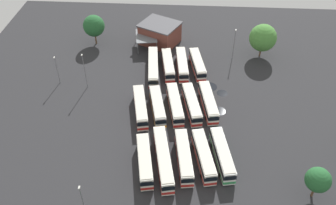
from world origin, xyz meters
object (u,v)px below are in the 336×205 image
Objects in this scene: bus_row0_slot3 at (182,65)px; bus_row1_slot4 at (208,102)px; lamp_post_by_building at (57,69)px; bus_row0_slot2 at (168,65)px; bus_row2_slot0 at (145,161)px; maintenance_shelter at (146,36)px; lamp_post_mid_lot at (234,43)px; tree_northwest at (263,38)px; depot_building at (160,33)px; bus_row2_slot4 at (222,155)px; bus_row2_slot1 at (163,158)px; bus_row0_slot1 at (153,67)px; bus_row2_slot2 at (184,157)px; bus_row1_slot0 at (140,107)px; lamp_post_far_corner at (85,70)px; bus_row1_slot1 at (157,106)px; bus_row0_slot4 at (197,65)px; bus_row1_slot2 at (175,105)px; tree_south_edge at (94,26)px; bus_row1_slot3 at (192,104)px; bus_row2_slot3 at (204,156)px; lamp_post_near_entrance at (82,199)px; tree_northeast at (318,180)px.

bus_row0_slot3 and bus_row1_slot4 have the same top height.
lamp_post_by_building reaches higher than bus_row0_slot3.
bus_row0_slot2 and bus_row2_slot0 have the same top height.
lamp_post_mid_lot is (4.51, 24.90, 1.31)m from maintenance_shelter.
tree_northwest reaches higher than lamp_post_mid_lot.
depot_building is 1.51× the size of maintenance_shelter.
bus_row2_slot0 is 15.60m from bus_row2_slot4.
bus_row2_slot1 and bus_row2_slot4 have the same top height.
bus_row2_slot2 is (30.88, 9.10, -0.00)m from bus_row0_slot1.
bus_row0_slot3 is 1.00× the size of bus_row1_slot0.
lamp_post_far_corner reaches higher than maintenance_shelter.
lamp_post_mid_lot is (-7.48, 17.79, 3.03)m from bus_row0_slot2.
bus_row1_slot1 is at bearing 3.65° from depot_building.
bus_row0_slot4 and bus_row1_slot2 have the same top height.
bus_row0_slot3 is 4.14m from bus_row0_slot4.
bus_row0_slot3 is (-1.58, 7.58, -0.00)m from bus_row0_slot1.
bus_row2_slot2 is at bearing 31.74° from tree_south_edge.
maintenance_shelter is (-11.99, -7.11, 1.72)m from bus_row0_slot2.
bus_row0_slot4 is 1.27× the size of tree_northwest.
lamp_post_mid_lot is at bearing 162.32° from bus_row2_slot2.
bus_row0_slot4 is at bearing -56.20° from lamp_post_mid_lot.
bus_row2_slot1 is 11.89m from bus_row2_slot4.
bus_row1_slot0 is 1.33× the size of lamp_post_far_corner.
bus_row1_slot2 is 1.01× the size of bus_row1_slot4.
bus_row1_slot3 is at bearing 153.07° from bus_row2_slot0.
lamp_post_mid_lot is 0.93× the size of tree_northwest.
bus_row2_slot2 is at bearing 47.06° from lamp_post_far_corner.
bus_row2_slot0 and bus_row2_slot3 have the same top height.
bus_row2_slot3 is at bearing 51.68° from lamp_post_far_corner.
tree_south_edge is at bearing -84.74° from depot_building.
tree_south_edge is at bearing -140.98° from bus_row2_slot4.
bus_row2_slot3 is at bearing 97.83° from bus_row2_slot1.
tree_south_edge reaches higher than lamp_post_near_entrance.
lamp_post_by_building is 0.87× the size of tree_south_edge.
maintenance_shelter is 56.68m from lamp_post_near_entrance.
maintenance_shelter is at bearing -149.34° from bus_row0_slot2.
tree_northeast is (-6.32, 41.17, 0.53)m from lamp_post_near_entrance.
lamp_post_near_entrance is (11.95, -13.03, 2.31)m from bus_row2_slot1.
bus_row2_slot4 is at bearing -17.73° from tree_northwest.
bus_row2_slot1 is (15.64, 2.51, 0.00)m from bus_row1_slot1.
bus_row0_slot1 is 33.10m from bus_row2_slot3.
lamp_post_by_building reaches higher than bus_row0_slot1.
tree_south_edge is (-30.20, -17.14, 4.01)m from bus_row1_slot0.
tree_northwest is at bearing 85.04° from maintenance_shelter.
bus_row2_slot1 is at bearing -17.71° from bus_row1_slot3.
lamp_post_near_entrance is at bearing -27.06° from bus_row1_slot2.
bus_row0_slot3 is at bearing 103.48° from lamp_post_by_building.
bus_row0_slot4 is 17.60m from bus_row1_slot2.
bus_row1_slot0 is 1.35× the size of tree_northwest.
bus_row2_slot4 is (16.08, 2.48, 0.00)m from bus_row1_slot4.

